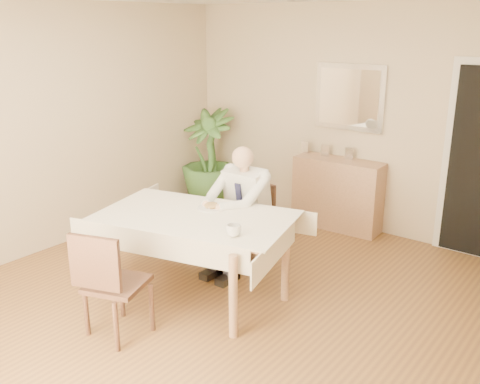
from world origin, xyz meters
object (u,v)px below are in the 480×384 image
Objects in this scene: chair_far at (254,219)px; seated_man at (237,204)px; dining_table at (195,224)px; potted_palm at (209,158)px; chair_near at (108,280)px; sideboard at (338,194)px; coffee_mug at (234,230)px.

chair_far is 0.67× the size of seated_man.
dining_table is 1.52× the size of potted_palm.
seated_man is at bearing -41.53° from potted_palm.
seated_man reaches higher than chair_far.
chair_near is 3.32m from potted_palm.
sideboard is at bearing 85.36° from chair_far.
coffee_mug reaches higher than chair_far.
sideboard reaches higher than dining_table.
chair_near is (-0.03, -1.83, 0.04)m from chair_far.
potted_palm is at bearing -174.16° from sideboard.
chair_near reaches higher than sideboard.
potted_palm reaches higher than chair_near.
chair_near reaches higher than chair_far.
coffee_mug is 0.09× the size of potted_palm.
dining_table is 0.59m from seated_man.
chair_far is 0.36m from seated_man.
chair_near is at bearing -126.99° from coffee_mug.
chair_far is 1.23m from coffee_mug.
chair_near is at bearing -106.07° from dining_table.
potted_palm reaches higher than dining_table.
potted_palm is (-1.80, -0.27, 0.22)m from sideboard.
seated_man reaches higher than coffee_mug.
chair_far reaches higher than dining_table.
chair_near reaches higher than dining_table.
dining_table is 2.28m from sideboard.
coffee_mug is at bearing -30.82° from dining_table.
dining_table is 2.37× the size of chair_far.
coffee_mug is at bearing 33.32° from chair_near.
dining_table is at bearing -90.00° from seated_man.
seated_man is (0.00, -0.28, 0.23)m from chair_far.
seated_man is 2.10m from potted_palm.
dining_table is at bearing -85.21° from chair_far.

